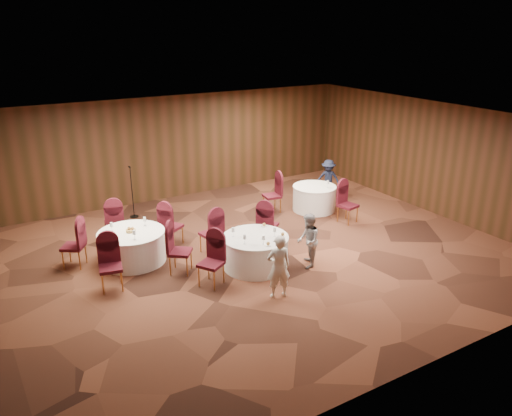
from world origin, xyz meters
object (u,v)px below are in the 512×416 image
mic_stand (133,203)px  man_c (328,179)px  table_main (255,251)px  woman_b (308,241)px  woman_a (278,267)px  table_left (132,246)px  table_right (314,198)px

mic_stand → man_c: 6.05m
table_main → woman_b: (1.04, -0.58, 0.26)m
woman_a → man_c: bearing=-122.4°
woman_b → table_main: bearing=-86.5°
table_left → man_c: man_c is taller
table_left → table_right: same height
table_right → woman_b: woman_b is taller
woman_a → man_c: 6.45m
man_c → table_left: bearing=-119.1°
table_right → table_left: bearing=-173.9°
mic_stand → table_right: bearing=-24.2°
table_main → woman_b: bearing=-29.4°
table_main → man_c: size_ratio=1.22×
man_c → woman_b: bearing=-83.5°
woman_a → table_left: bearing=-41.8°
mic_stand → woman_b: size_ratio=1.19×
table_right → man_c: 1.30m
table_left → table_right: 5.73m
table_right → woman_b: 3.72m
woman_a → woman_b: woman_a is taller
table_right → table_main: bearing=-145.7°
woman_b → man_c: woman_b is taller
table_main → table_left: 2.88m
table_left → man_c: 6.89m
table_left → woman_b: 4.07m
table_right → man_c: (1.06, 0.70, 0.24)m
table_right → mic_stand: 5.27m
woman_a → table_right: bearing=-120.1°
table_left → woman_a: woman_a is taller
woman_a → man_c: size_ratio=1.10×
table_left → mic_stand: mic_stand is taller
table_left → table_right: bearing=6.1°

